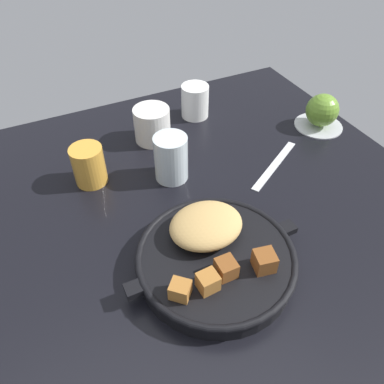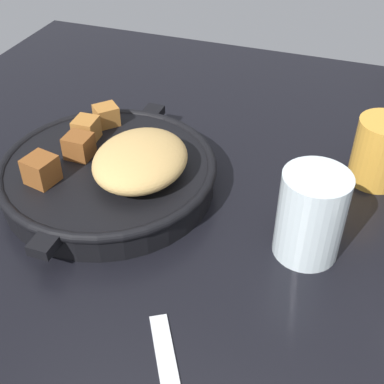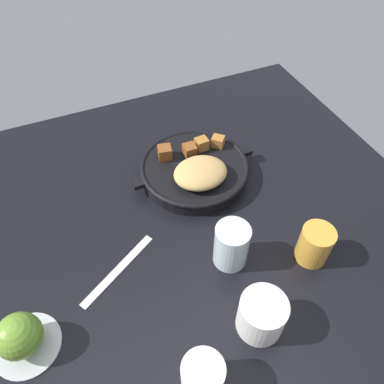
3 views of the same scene
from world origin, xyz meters
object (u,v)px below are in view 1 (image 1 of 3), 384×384
Objects in this scene: butter_knife at (275,165)px; ceramic_mug_white at (152,125)px; white_creamer_pitcher at (195,101)px; red_apple at (322,110)px; water_glass_tall at (171,158)px; cast_iron_skillet at (215,255)px; juice_glass_amber at (89,165)px.

ceramic_mug_white is (-19.75, 20.22, 3.75)cm from butter_knife.
red_apple is at bearing -34.89° from white_creamer_pitcher.
red_apple is 0.95× the size of white_creamer_pitcher.
red_apple is 39.81cm from ceramic_mug_white.
water_glass_tall reaches higher than butter_knife.
butter_knife is at bearing -75.23° from white_creamer_pitcher.
white_creamer_pitcher is (-24.73, 17.24, -0.39)cm from red_apple.
water_glass_tall is (-39.27, -1.65, 0.40)cm from red_apple.
red_apple is (41.93, 24.98, 1.72)cm from cast_iron_skillet.
cast_iron_skillet is 23.58cm from water_glass_tall.
white_creamer_pitcher is 14.02cm from ceramic_mug_white.
cast_iron_skillet is at bearing -96.50° from water_glass_tall.
cast_iron_skillet is at bearing -149.21° from red_apple.
white_creamer_pitcher is (17.20, 42.23, 1.34)cm from cast_iron_skillet.
red_apple reaches higher than butter_knife.
red_apple is at bearing -18.03° from ceramic_mug_white.
white_creamer_pitcher is 0.99× the size of ceramic_mug_white.
butter_knife is (23.83, 17.09, -2.49)cm from cast_iron_skillet.
red_apple is 54.55cm from juice_glass_amber.
water_glass_tall is 23.86cm from white_creamer_pitcher.
white_creamer_pitcher is at bearing 145.11° from red_apple.
red_apple and juice_glass_amber have the same top height.
water_glass_tall is at bearing 83.50° from cast_iron_skillet.
butter_knife is 2.33× the size of ceramic_mug_white.
water_glass_tall reaches higher than white_creamer_pitcher.
white_creamer_pitcher is (-6.63, 25.14, 3.83)cm from butter_knife.
water_glass_tall is at bearing -21.06° from juice_glass_amber.
butter_knife is 1.98× the size of water_glass_tall.
juice_glass_amber is (-29.66, -13.07, 0.04)cm from white_creamer_pitcher.
water_glass_tall reaches higher than red_apple.
ceramic_mug_white reaches higher than butter_knife.
cast_iron_skillet is 3.94× the size of red_apple.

